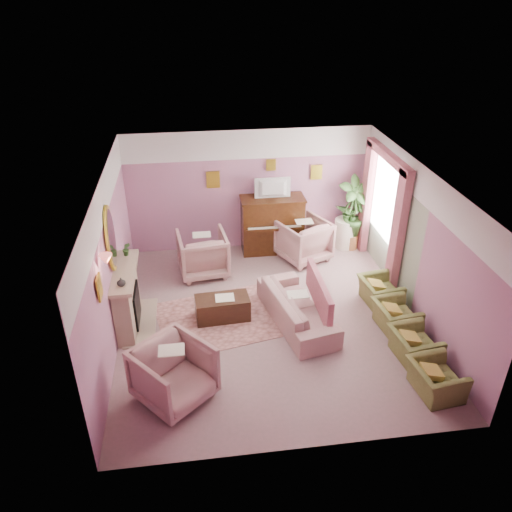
{
  "coord_description": "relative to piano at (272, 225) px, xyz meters",
  "views": [
    {
      "loc": [
        -1.27,
        -7.55,
        5.68
      ],
      "look_at": [
        -0.19,
        0.4,
        1.16
      ],
      "focal_mm": 35.0,
      "sensor_mm": 36.0,
      "label": 1
    }
  ],
  "objects": [
    {
      "name": "print_back_right",
      "position": [
        1.05,
        0.28,
        1.13
      ],
      "size": [
        0.26,
        0.03,
        0.34
      ],
      "primitive_type": "cube",
      "color": "gold",
      "rests_on": "wall_back"
    },
    {
      "name": "window_blind",
      "position": [
        2.2,
        -1.13,
        1.05
      ],
      "size": [
        0.03,
        1.4,
        1.8
      ],
      "primitive_type": "cube",
      "color": "silver",
      "rests_on": "wall_right"
    },
    {
      "name": "table_paper",
      "position": [
        -1.31,
        -2.53,
        -0.2
      ],
      "size": [
        0.35,
        0.28,
        0.01
      ],
      "primitive_type": "cube",
      "color": "white",
      "rests_on": "coffee_table"
    },
    {
      "name": "print_back_mid",
      "position": [
        0.0,
        0.28,
        1.35
      ],
      "size": [
        0.22,
        0.03,
        0.26
      ],
      "primitive_type": "cube",
      "color": "gold",
      "rests_on": "wall_back"
    },
    {
      "name": "sofa",
      "position": [
        0.01,
        -2.83,
        -0.22
      ],
      "size": [
        0.7,
        2.11,
        0.85
      ],
      "primitive_type": "imported",
      "color": "tan",
      "rests_on": "floor"
    },
    {
      "name": "print_left_wall",
      "position": [
        -3.21,
        -3.88,
        1.07
      ],
      "size": [
        0.03,
        0.28,
        0.36
      ],
      "primitive_type": "cube",
      "color": "gold",
      "rests_on": "wall_left"
    },
    {
      "name": "curtain_left",
      "position": [
        2.12,
        -2.05,
        0.65
      ],
      "size": [
        0.16,
        0.34,
        2.6
      ],
      "primitive_type": "cube",
      "color": "#A35160",
      "rests_on": "floor"
    },
    {
      "name": "mantel_vase",
      "position": [
        -3.05,
        -2.98,
        0.58
      ],
      "size": [
        0.16,
        0.16,
        0.16
      ],
      "primitive_type": "imported",
      "color": "white",
      "rests_on": "mantel_shelf"
    },
    {
      "name": "piano_keys",
      "position": [
        0.0,
        -0.35,
        0.11
      ],
      "size": [
        1.2,
        0.08,
        0.02
      ],
      "primitive_type": "cube",
      "color": "beige",
      "rests_on": "piano"
    },
    {
      "name": "mantel_shelf",
      "position": [
        -3.06,
        -2.48,
        0.47
      ],
      "size": [
        0.4,
        1.55,
        0.07
      ],
      "primitive_type": "cube",
      "color": "tan",
      "rests_on": "fireplace_surround"
    },
    {
      "name": "mirror_frame",
      "position": [
        -3.2,
        -2.48,
        1.15
      ],
      "size": [
        0.04,
        0.72,
        1.2
      ],
      "primitive_type": "ellipsoid",
      "color": "gold",
      "rests_on": "wall_left"
    },
    {
      "name": "palm_plant",
      "position": [
        1.87,
        -0.14,
        0.41
      ],
      "size": [
        0.76,
        0.76,
        1.44
      ],
      "primitive_type": "imported",
      "color": "#315925",
      "rests_on": "palm_pot"
    },
    {
      "name": "palm_pot",
      "position": [
        1.87,
        -0.14,
        -0.48
      ],
      "size": [
        0.34,
        0.34,
        0.34
      ],
      "primitive_type": "cylinder",
      "color": "#955E32",
      "rests_on": "floor"
    },
    {
      "name": "wall_left",
      "position": [
        -3.25,
        -2.68,
        0.75
      ],
      "size": [
        0.02,
        6.0,
        2.8
      ],
      "primitive_type": "cube",
      "color": "gray",
      "rests_on": "floor"
    },
    {
      "name": "stripe_panel",
      "position": [
        2.23,
        -1.38,
        0.42
      ],
      "size": [
        0.01,
        3.0,
        2.15
      ],
      "primitive_type": "cube",
      "color": "gray",
      "rests_on": "wall_right"
    },
    {
      "name": "piano",
      "position": [
        0.0,
        0.0,
        0.0
      ],
      "size": [
        1.4,
        0.6,
        1.3
      ],
      "primitive_type": "cube",
      "color": "#351A0A",
      "rests_on": "floor"
    },
    {
      "name": "picture_rail_band",
      "position": [
        -0.5,
        0.31,
        1.82
      ],
      "size": [
        5.5,
        0.01,
        0.65
      ],
      "primitive_type": "cube",
      "color": "white",
      "rests_on": "wall_back"
    },
    {
      "name": "hearth",
      "position": [
        -2.89,
        -2.48,
        -0.64
      ],
      "size": [
        0.55,
        1.5,
        0.02
      ],
      "primitive_type": "cube",
      "color": "tan",
      "rests_on": "floor"
    },
    {
      "name": "pelmet",
      "position": [
        2.12,
        -1.13,
        1.91
      ],
      "size": [
        0.16,
        2.2,
        0.16
      ],
      "primitive_type": "cube",
      "color": "#A35160",
      "rests_on": "wall_right"
    },
    {
      "name": "print_back_left",
      "position": [
        -1.3,
        0.28,
        1.07
      ],
      "size": [
        0.3,
        0.03,
        0.38
      ],
      "primitive_type": "cube",
      "color": "gold",
      "rests_on": "wall_back"
    },
    {
      "name": "area_rug",
      "position": [
        -1.3,
        -2.54,
        -0.64
      ],
      "size": [
        2.81,
        2.27,
        0.01
      ],
      "primitive_type": "cube",
      "rotation": [
        0.0,
        0.0,
        0.21
      ],
      "color": "#9E6561",
      "rests_on": "floor"
    },
    {
      "name": "side_plant_small",
      "position": [
        1.87,
        -0.14,
        0.19
      ],
      "size": [
        0.16,
        0.16,
        0.28
      ],
      "primitive_type": "imported",
      "color": "#315925",
      "rests_on": "side_table"
    },
    {
      "name": "floral_armchair_right",
      "position": [
        0.64,
        -0.49,
        -0.13
      ],
      "size": [
        1.0,
        1.0,
        1.04
      ],
      "primitive_type": "imported",
      "color": "tan",
      "rests_on": "floor"
    },
    {
      "name": "television",
      "position": [
        0.0,
        -0.05,
        0.95
      ],
      "size": [
        0.8,
        0.12,
        0.48
      ],
      "primitive_type": "imported",
      "color": "black",
      "rests_on": "piano"
    },
    {
      "name": "side_plant_big",
      "position": [
        1.75,
        -0.04,
        0.22
      ],
      "size": [
        0.3,
        0.3,
        0.34
      ],
      "primitive_type": "imported",
      "color": "#315925",
      "rests_on": "side_table"
    },
    {
      "name": "floral_armchair_front",
      "position": [
        -2.23,
        -4.48,
        -0.13
      ],
      "size": [
        1.0,
        1.0,
        1.04
      ],
      "primitive_type": "imported",
      "color": "tan",
      "rests_on": "floor"
    },
    {
      "name": "olive_chair_b",
      "position": [
        1.74,
        -4.09,
        -0.3
      ],
      "size": [
        0.56,
        0.8,
        0.69
      ],
      "primitive_type": "imported",
      "color": "#606631",
      "rests_on": "floor"
    },
    {
      "name": "floral_armchair_left",
      "position": [
        -1.64,
        -0.82,
        -0.13
      ],
      "size": [
        1.0,
        1.0,
        1.04
      ],
      "primitive_type": "imported",
      "color": "tan",
      "rests_on": "floor"
    },
    {
      "name": "piano_top",
      "position": [
        0.0,
        0.0,
        0.66
      ],
      "size": [
        1.45,
        0.65,
        0.04
      ],
      "primitive_type": "cube",
      "color": "#351A0A",
      "rests_on": "piano"
    },
    {
      "name": "fireplace_inset",
      "position": [
        -2.99,
        -2.48,
        -0.25
      ],
      "size": [
        0.18,
        0.72,
        0.68
      ],
      "primitive_type": "cube",
      "color": "black",
      "rests_on": "floor"
    },
    {
      "name": "olive_chair_a",
      "position": [
        1.74,
        -4.91,
        -0.3
      ],
      "size": [
        0.56,
        0.8,
        0.69
      ],
      "primitive_type": "imported",
      "color": "#606631",
      "rests_on": "floor"
    },
    {
      "name": "wall_right",
      "position": [
        2.25,
        -2.68,
        0.75
      ],
      "size": [
        0.02,
        6.0,
        2.8
      ],
      "primitive_type": "cube",
      "color": "gray",
      "rests_on": "floor"
    },
    {
      "name": "curtain_right",
      "position": [
        2.12,
        -0.21,
        0.65
      ],
      "size": [
        0.16,
        0.34,
        2.6
      ],
      "primitive_type": "cube",
      "color": "#A35160",
      "rests_on": "floor"
    },
    {
      "name": "coffee_table",
      "position": [
        -1.36,
        -2.53,
        -0.43
      ],
      "size": [
        1.03,
        0.56,
        0.45
      ],
      "primitive_type": "cube",
      "rotation": [
        0.0,
        0.0,
        0.06
      ],
      "color": "black",
      "rests_on": "floor"
    },
    {
      "name": "olive_chair_d",
      "position": [
        1.74,
        -2.45,
        -0.3
      ],
      "size": [
        0.56,
        0.8,
        0.69
      ],
      "primitive_type": "imported",
      "color": "#606631",
      "rests_on": "floor"
    },
    {
      "name": "piano_keyshelf",
      "position": [
        -0.0,
        -0.35,
        0.07
      ],
      "size": [
        1.3,
        0.12,
        0.06
      ],
      "primitive_type": "cube",
      "color": "#351A0A",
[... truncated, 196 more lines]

